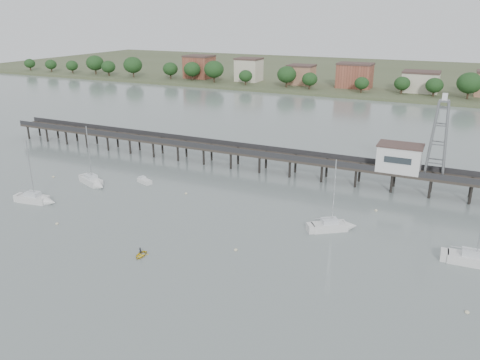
# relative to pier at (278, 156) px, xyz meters

# --- Properties ---
(ground_plane) EXTENTS (500.00, 500.00, 0.00)m
(ground_plane) POSITION_rel_pier_xyz_m (0.00, -60.00, -3.79)
(ground_plane) COLOR slate
(ground_plane) RESTS_ON ground
(pier) EXTENTS (150.00, 5.00, 5.50)m
(pier) POSITION_rel_pier_xyz_m (0.00, 0.00, 0.00)
(pier) COLOR #2D2823
(pier) RESTS_ON ground
(pier_building) EXTENTS (8.40, 5.40, 5.30)m
(pier_building) POSITION_rel_pier_xyz_m (25.00, 0.00, 2.87)
(pier_building) COLOR silver
(pier_building) RESTS_ON ground
(lattice_tower) EXTENTS (3.20, 3.20, 15.50)m
(lattice_tower) POSITION_rel_pier_xyz_m (31.50, 0.00, 7.31)
(lattice_tower) COLOR slate
(lattice_tower) RESTS_ON ground
(sailboat_a) EXTENTS (7.84, 3.33, 12.62)m
(sailboat_a) POSITION_rel_pier_xyz_m (-33.59, -35.00, -3.15)
(sailboat_a) COLOR silver
(sailboat_a) RESTS_ON ground
(sailboat_c) EXTENTS (7.45, 6.09, 12.52)m
(sailboat_c) POSITION_rel_pier_xyz_m (18.81, -22.96, -3.15)
(sailboat_c) COLOR silver
(sailboat_c) RESTS_ON ground
(sailboat_b) EXTENTS (7.99, 4.85, 12.78)m
(sailboat_b) POSITION_rel_pier_xyz_m (-30.75, -23.42, -3.15)
(sailboat_b) COLOR silver
(sailboat_b) RESTS_ON ground
(white_tender) EXTENTS (3.78, 2.60, 1.36)m
(white_tender) POSITION_rel_pier_xyz_m (-22.45, -17.85, -3.38)
(white_tender) COLOR silver
(white_tender) RESTS_ON ground
(yellow_dinghy) EXTENTS (1.79, 0.67, 2.45)m
(yellow_dinghy) POSITION_rel_pier_xyz_m (-4.49, -43.41, -3.79)
(yellow_dinghy) COLOR yellow
(yellow_dinghy) RESTS_ON ground
(dinghy_occupant) EXTENTS (0.42, 1.13, 0.27)m
(dinghy_occupant) POSITION_rel_pier_xyz_m (-4.49, -43.41, -3.79)
(dinghy_occupant) COLOR black
(dinghy_occupant) RESTS_ON ground
(mooring_buoys) EXTENTS (80.99, 28.66, 0.39)m
(mooring_buoys) POSITION_rel_pier_xyz_m (-1.40, -28.32, -3.71)
(mooring_buoys) COLOR beige
(mooring_buoys) RESTS_ON ground
(far_shore) EXTENTS (500.00, 170.00, 10.40)m
(far_shore) POSITION_rel_pier_xyz_m (0.36, 179.58, -2.85)
(far_shore) COLOR #475133
(far_shore) RESTS_ON ground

